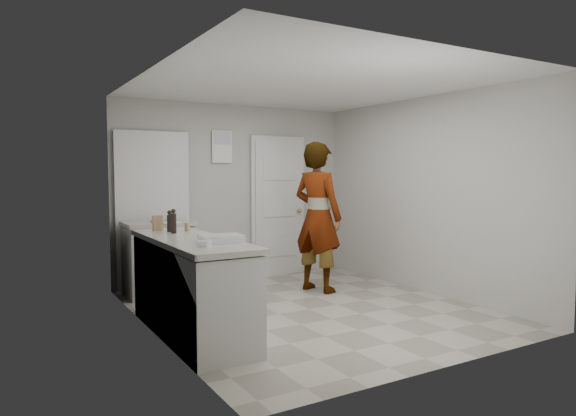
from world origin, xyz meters
TOP-DOWN VIEW (x-y plane):
  - ground at (0.00, 0.00)m, footprint 4.00×4.00m
  - room_shell at (-0.17, 1.95)m, footprint 4.00×4.00m
  - main_counter at (-1.45, -0.20)m, footprint 0.64×1.96m
  - side_counter at (-1.25, 1.55)m, footprint 0.84×0.61m
  - person at (0.59, 0.72)m, footprint 0.67×0.82m
  - cake_mix_box at (-1.55, 0.53)m, footprint 0.11×0.06m
  - spice_jar at (-1.29, 0.35)m, footprint 0.06×0.06m
  - oil_cruet_a at (-1.47, 0.39)m, footprint 0.06×0.06m
  - oil_cruet_b at (-1.47, 0.24)m, footprint 0.06×0.06m
  - baking_dish at (-1.32, -0.60)m, footprint 0.40×0.30m
  - egg_bowl at (-1.54, -0.77)m, footprint 0.12×0.12m
  - papers at (-1.20, 1.40)m, footprint 0.31×0.36m

SIDE VIEW (x-z plane):
  - ground at x=0.00m, z-range 0.00..0.00m
  - main_counter at x=-1.45m, z-range -0.04..0.89m
  - side_counter at x=-1.25m, z-range -0.03..0.89m
  - papers at x=-1.20m, z-range 0.93..0.93m
  - egg_bowl at x=-1.54m, z-range 0.93..0.97m
  - baking_dish at x=-1.32m, z-range 0.92..0.99m
  - person at x=0.59m, z-range 0.00..1.93m
  - spice_jar at x=-1.29m, z-range 0.93..1.01m
  - cake_mix_box at x=-1.55m, z-range 0.93..1.09m
  - room_shell at x=-0.17m, z-range -0.98..3.02m
  - oil_cruet_a at x=-1.47m, z-range 0.92..1.14m
  - oil_cruet_b at x=-1.47m, z-range 0.92..1.17m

